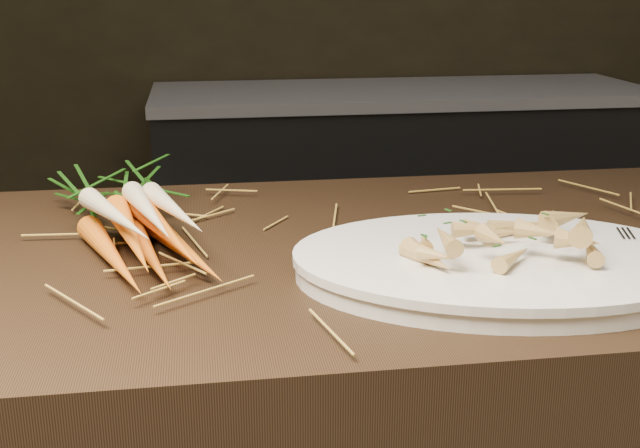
# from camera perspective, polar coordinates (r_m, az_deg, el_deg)

# --- Properties ---
(back_counter) EXTENTS (1.82, 0.62, 0.84)m
(back_counter) POSITION_cam_1_polar(r_m,az_deg,el_deg) (3.08, 5.67, 1.84)
(back_counter) COLOR black
(back_counter) RESTS_ON ground
(straw_bedding) EXTENTS (1.40, 0.60, 0.02)m
(straw_bedding) POSITION_cam_1_polar(r_m,az_deg,el_deg) (1.13, 14.93, -0.36)
(straw_bedding) COLOR olive
(straw_bedding) RESTS_ON main_counter
(root_veg_bunch) EXTENTS (0.27, 0.50, 0.09)m
(root_veg_bunch) POSITION_cam_1_polar(r_m,az_deg,el_deg) (1.12, -13.64, 1.40)
(root_veg_bunch) COLOR orange
(root_veg_bunch) RESTS_ON main_counter
(serving_platter) EXTENTS (0.53, 0.40, 0.03)m
(serving_platter) POSITION_cam_1_polar(r_m,az_deg,el_deg) (0.97, 12.63, -3.03)
(serving_platter) COLOR white
(serving_platter) RESTS_ON main_counter
(roasted_veg_heap) EXTENTS (0.26, 0.21, 0.05)m
(roasted_veg_heap) POSITION_cam_1_polar(r_m,az_deg,el_deg) (0.96, 12.78, -0.80)
(roasted_veg_heap) COLOR #A07038
(roasted_veg_heap) RESTS_ON serving_platter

